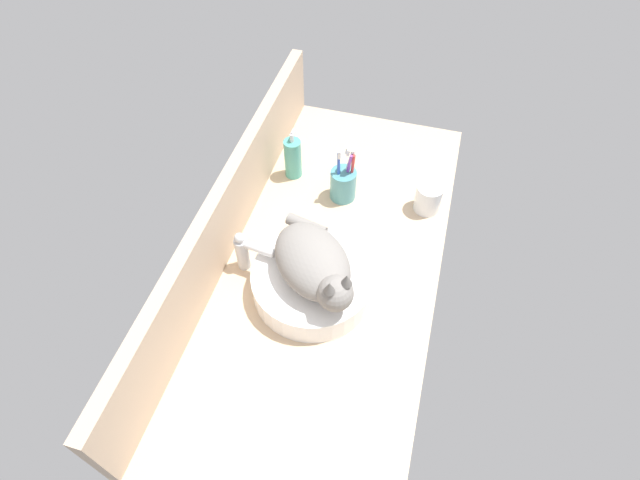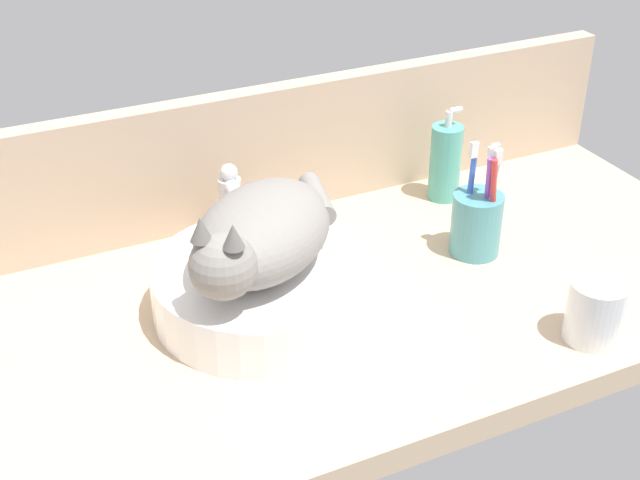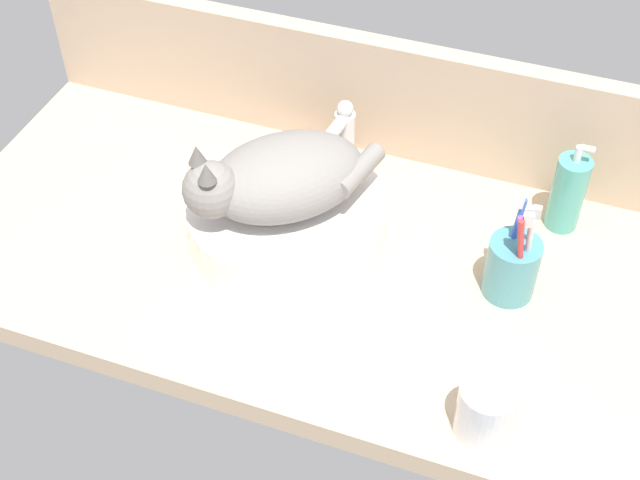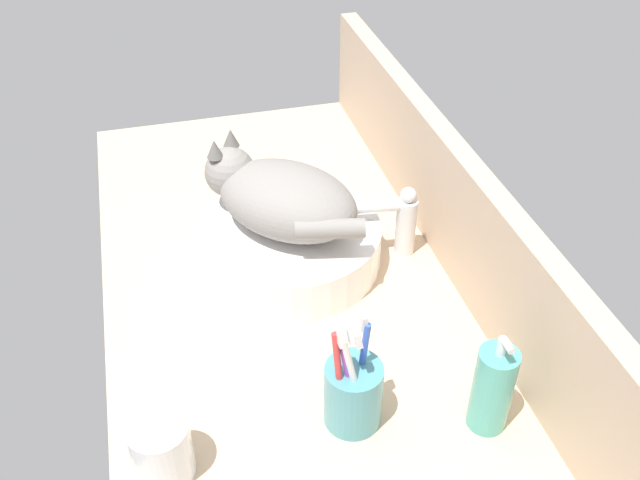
{
  "view_description": "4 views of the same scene",
  "coord_description": "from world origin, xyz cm",
  "px_view_note": "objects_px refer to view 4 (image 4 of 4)",
  "views": [
    {
      "loc": [
        -80.42,
        -20.01,
        112.86
      ],
      "look_at": [
        -1.92,
        1.86,
        11.26
      ],
      "focal_mm": 28.0,
      "sensor_mm": 36.0,
      "label": 1
    },
    {
      "loc": [
        -47.89,
        -95.94,
        74.49
      ],
      "look_at": [
        -3.18,
        -1.67,
        11.68
      ],
      "focal_mm": 50.0,
      "sensor_mm": 36.0,
      "label": 2
    },
    {
      "loc": [
        29.7,
        -93.17,
        102.78
      ],
      "look_at": [
        -2.57,
        -4.29,
        7.43
      ],
      "focal_mm": 50.0,
      "sensor_mm": 36.0,
      "label": 3
    },
    {
      "loc": [
        85.53,
        -18.3,
        80.18
      ],
      "look_at": [
        -0.01,
        4.45,
        11.7
      ],
      "focal_mm": 40.0,
      "sensor_mm": 36.0,
      "label": 4
    }
  ],
  "objects_px": {
    "cat": "(280,196)",
    "faucet": "(400,219)",
    "soap_dispenser": "(492,389)",
    "toothbrush_cup": "(353,393)",
    "sink_basin": "(289,244)",
    "water_glass": "(162,452)"
  },
  "relations": [
    {
      "from": "sink_basin",
      "to": "faucet",
      "type": "distance_m",
      "value": 0.2
    },
    {
      "from": "toothbrush_cup",
      "to": "water_glass",
      "type": "height_order",
      "value": "toothbrush_cup"
    },
    {
      "from": "cat",
      "to": "faucet",
      "type": "xyz_separation_m",
      "value": [
        0.03,
        0.2,
        -0.06
      ]
    },
    {
      "from": "sink_basin",
      "to": "soap_dispenser",
      "type": "bearing_deg",
      "value": 23.95
    },
    {
      "from": "sink_basin",
      "to": "cat",
      "type": "xyz_separation_m",
      "value": [
        -0.01,
        -0.01,
        0.1
      ]
    },
    {
      "from": "cat",
      "to": "faucet",
      "type": "distance_m",
      "value": 0.21
    },
    {
      "from": "faucet",
      "to": "water_glass",
      "type": "bearing_deg",
      "value": -51.56
    },
    {
      "from": "faucet",
      "to": "soap_dispenser",
      "type": "height_order",
      "value": "soap_dispenser"
    },
    {
      "from": "cat",
      "to": "faucet",
      "type": "relative_size",
      "value": 2.2
    },
    {
      "from": "water_glass",
      "to": "soap_dispenser",
      "type": "bearing_deg",
      "value": 85.45
    },
    {
      "from": "sink_basin",
      "to": "faucet",
      "type": "bearing_deg",
      "value": 82.78
    },
    {
      "from": "cat",
      "to": "soap_dispenser",
      "type": "distance_m",
      "value": 0.47
    },
    {
      "from": "sink_basin",
      "to": "toothbrush_cup",
      "type": "height_order",
      "value": "toothbrush_cup"
    },
    {
      "from": "toothbrush_cup",
      "to": "cat",
      "type": "bearing_deg",
      "value": -177.49
    },
    {
      "from": "toothbrush_cup",
      "to": "soap_dispenser",
      "type": "bearing_deg",
      "value": 73.48
    },
    {
      "from": "faucet",
      "to": "water_glass",
      "type": "relative_size",
      "value": 1.52
    },
    {
      "from": "water_glass",
      "to": "cat",
      "type": "bearing_deg",
      "value": 148.05
    },
    {
      "from": "cat",
      "to": "soap_dispenser",
      "type": "height_order",
      "value": "cat"
    },
    {
      "from": "cat",
      "to": "soap_dispenser",
      "type": "xyz_separation_m",
      "value": [
        0.42,
        0.19,
        -0.06
      ]
    },
    {
      "from": "sink_basin",
      "to": "water_glass",
      "type": "relative_size",
      "value": 3.56
    },
    {
      "from": "toothbrush_cup",
      "to": "faucet",
      "type": "bearing_deg",
      "value": 150.81
    },
    {
      "from": "faucet",
      "to": "sink_basin",
      "type": "bearing_deg",
      "value": -97.22
    }
  ]
}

